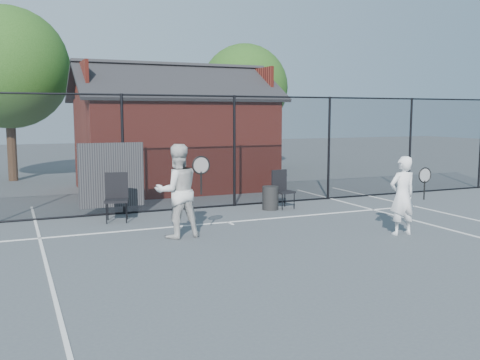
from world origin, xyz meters
name	(u,v)px	position (x,y,z in m)	size (l,w,h in m)	color
ground	(290,253)	(0.00, 0.00, 0.00)	(80.00, 80.00, 0.00)	#43484D
court_lines	(331,272)	(0.00, -1.32, 0.01)	(11.02, 18.00, 0.01)	silver
fence	(188,155)	(-0.30, 5.00, 1.45)	(22.04, 3.00, 3.00)	black
clubhouse	(174,141)	(0.50, 9.00, 1.61)	(6.50, 4.36, 4.19)	maroon
tree_left	(8,68)	(-4.50, 13.50, 4.19)	(4.48, 4.48, 6.44)	#2F1F13
tree_right	(245,88)	(5.50, 14.50, 3.71)	(3.97, 3.97, 5.70)	#2F1F13
player_front	(403,195)	(2.84, 0.39, 0.82)	(0.74, 0.55, 1.64)	white
player_back	(177,191)	(-1.50, 2.01, 0.95)	(1.04, 0.78, 1.90)	silver
chair_left	(117,198)	(-2.35, 4.10, 0.55)	(0.53, 0.55, 1.11)	black
chair_right	(284,190)	(2.04, 4.10, 0.50)	(0.48, 0.50, 1.00)	black
waste_bin	(270,198)	(1.65, 4.10, 0.31)	(0.43, 0.43, 0.62)	black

